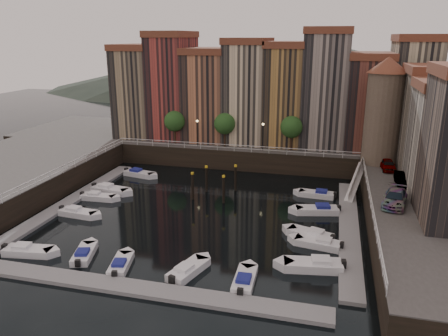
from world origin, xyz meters
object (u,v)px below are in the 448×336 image
(boat_left_0, at_px, (27,251))
(car_b, at_px, (403,180))
(gangway, at_px, (356,180))
(corner_tower, at_px, (384,110))
(mooring_pilings, at_px, (215,183))
(boat_left_1, at_px, (78,213))
(boat_left_2, at_px, (98,197))
(car_a, at_px, (388,165))
(car_c, at_px, (395,199))

(boat_left_0, relative_size, car_b, 1.06)
(gangway, distance_m, boat_left_0, 38.14)
(gangway, relative_size, car_b, 1.84)
(corner_tower, xyz_separation_m, boat_left_0, (-32.48, -28.52, -9.83))
(corner_tower, distance_m, car_b, 11.35)
(mooring_pilings, xyz_separation_m, boat_left_1, (-13.13, -9.85, -1.29))
(car_b, bearing_deg, mooring_pilings, -179.51)
(gangway, xyz_separation_m, boat_left_0, (-29.58, -24.02, -1.55))
(boat_left_2, relative_size, car_b, 0.99)
(mooring_pilings, relative_size, boat_left_0, 1.04)
(corner_tower, xyz_separation_m, car_a, (0.85, -3.14, -6.52))
(boat_left_0, bearing_deg, car_c, 13.53)
(mooring_pilings, bearing_deg, boat_left_0, -123.44)
(boat_left_1, xyz_separation_m, car_a, (33.90, 16.21, 3.32))
(corner_tower, bearing_deg, car_b, -78.12)
(corner_tower, height_order, gangway, corner_tower)
(corner_tower, distance_m, car_c, 16.88)
(boat_left_0, distance_m, boat_left_2, 14.29)
(boat_left_2, bearing_deg, car_a, 15.05)
(boat_left_2, xyz_separation_m, car_b, (35.43, 5.12, 3.40))
(gangway, relative_size, car_a, 2.09)
(car_c, bearing_deg, gangway, 118.36)
(corner_tower, relative_size, boat_left_1, 2.94)
(boat_left_0, bearing_deg, car_b, 21.40)
(corner_tower, xyz_separation_m, car_b, (1.92, -9.14, -6.45))
(boat_left_0, xyz_separation_m, car_c, (32.79, 12.92, 3.39))
(gangway, relative_size, boat_left_1, 1.77)
(car_c, bearing_deg, boat_left_1, -161.34)
(car_c, bearing_deg, boat_left_2, -170.03)
(mooring_pilings, xyz_separation_m, boat_left_2, (-13.58, -4.76, -1.31))
(mooring_pilings, bearing_deg, corner_tower, 25.49)
(mooring_pilings, height_order, boat_left_1, mooring_pilings)
(boat_left_1, relative_size, car_c, 0.91)
(mooring_pilings, distance_m, car_c, 21.24)
(boat_left_2, bearing_deg, gangway, 14.80)
(mooring_pilings, height_order, car_b, car_b)
(corner_tower, height_order, car_a, corner_tower)
(boat_left_1, bearing_deg, car_b, 21.52)
(boat_left_0, distance_m, boat_left_1, 9.18)
(car_c, bearing_deg, car_b, 88.19)
(gangway, height_order, boat_left_1, gangway)
(mooring_pilings, height_order, boat_left_2, mooring_pilings)
(boat_left_0, relative_size, boat_left_2, 1.07)
(corner_tower, xyz_separation_m, boat_left_2, (-33.50, -14.26, -9.85))
(boat_left_2, xyz_separation_m, car_a, (34.35, 11.12, 3.34))
(boat_left_2, bearing_deg, corner_tower, 20.17)
(car_a, relative_size, car_b, 0.88)
(boat_left_1, height_order, car_c, car_c)
(boat_left_0, relative_size, car_a, 1.20)
(corner_tower, xyz_separation_m, boat_left_1, (-33.06, -19.35, -9.84))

